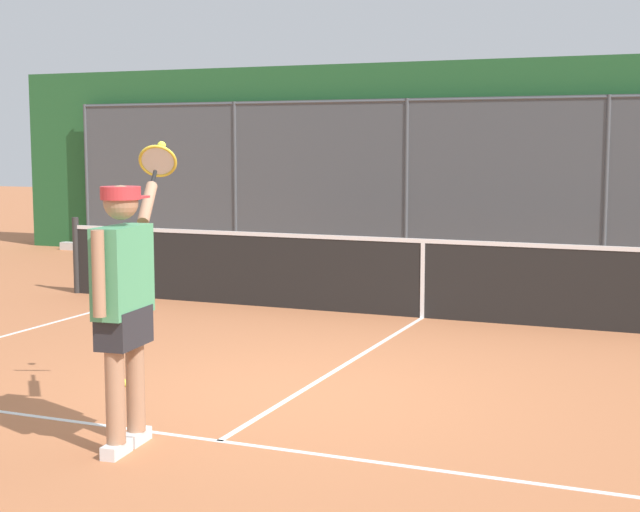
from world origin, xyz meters
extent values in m
plane|color=#B76B42|center=(0.00, 0.00, 0.00)|extent=(60.00, 60.00, 0.00)
cube|color=white|center=(0.00, 1.37, 0.00)|extent=(6.13, 0.05, 0.01)
cube|color=white|center=(0.00, -1.20, 0.00)|extent=(0.05, 5.14, 0.01)
cylinder|color=#474C51|center=(-1.64, -8.40, 1.43)|extent=(0.07, 0.07, 2.85)
cylinder|color=#474C51|center=(1.64, -8.40, 1.43)|extent=(0.07, 0.07, 2.85)
cylinder|color=#474C51|center=(4.92, -8.40, 1.43)|extent=(0.07, 0.07, 2.85)
cylinder|color=#474C51|center=(8.20, -8.40, 1.43)|extent=(0.07, 0.07, 2.85)
cylinder|color=#474C51|center=(0.00, -8.40, 2.81)|extent=(16.41, 0.05, 0.05)
cube|color=#474C51|center=(0.00, -8.40, 1.43)|extent=(16.41, 0.02, 2.85)
cube|color=#235B2D|center=(0.00, -9.05, 1.74)|extent=(19.41, 0.90, 3.48)
cube|color=silver|center=(0.00, -8.22, 0.07)|extent=(17.41, 0.18, 0.15)
cylinder|color=#2D2D2D|center=(5.04, -3.77, 0.54)|extent=(0.09, 0.09, 1.07)
cube|color=black|center=(0.00, -3.77, 0.46)|extent=(10.00, 0.02, 0.91)
cube|color=white|center=(0.00, -3.77, 0.94)|extent=(10.00, 0.04, 0.05)
cube|color=white|center=(0.00, -3.77, 0.46)|extent=(0.05, 0.04, 0.91)
cube|color=silver|center=(0.49, 1.91, 0.04)|extent=(0.14, 0.27, 0.09)
cylinder|color=#A87A5B|center=(0.49, 1.91, 0.51)|extent=(0.13, 0.13, 0.84)
cube|color=silver|center=(0.52, 1.62, 0.04)|extent=(0.14, 0.27, 0.09)
cylinder|color=#A87A5B|center=(0.52, 1.62, 0.51)|extent=(0.13, 0.13, 0.84)
cube|color=#28282D|center=(0.51, 1.76, 0.85)|extent=(0.26, 0.46, 0.26)
cube|color=#4C9E6B|center=(0.51, 1.76, 1.24)|extent=(0.26, 0.54, 0.61)
cylinder|color=#A87A5B|center=(0.47, 2.08, 1.26)|extent=(0.08, 0.08, 0.56)
cylinder|color=#A87A5B|center=(0.60, 1.29, 1.67)|extent=(0.23, 0.41, 0.31)
sphere|color=#A87A5B|center=(0.51, 1.76, 1.70)|extent=(0.23, 0.23, 0.23)
cylinder|color=red|center=(0.51, 1.76, 1.77)|extent=(0.29, 0.29, 0.09)
cube|color=red|center=(0.52, 1.64, 1.73)|extent=(0.22, 0.23, 0.02)
cylinder|color=black|center=(0.70, 1.05, 1.84)|extent=(0.09, 0.17, 0.13)
torus|color=gold|center=(0.77, 0.88, 1.96)|extent=(0.34, 0.28, 0.26)
cylinder|color=silver|center=(0.77, 0.88, 1.96)|extent=(0.28, 0.22, 0.21)
sphere|color=#CCDB33|center=(0.83, 0.71, 2.08)|extent=(0.07, 0.07, 0.07)
sphere|color=#C1D138|center=(1.48, 0.34, 0.03)|extent=(0.07, 0.07, 0.07)
camera|label=1|loc=(-3.11, 7.08, 2.09)|focal=52.95mm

